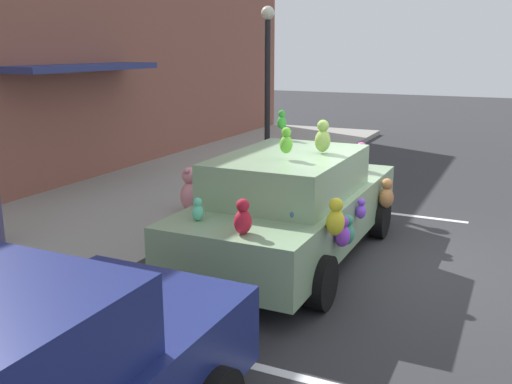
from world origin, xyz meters
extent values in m
plane|color=#2D2D30|center=(0.00, 0.00, 0.00)|extent=(60.00, 60.00, 0.00)
cube|color=gray|center=(0.00, 5.00, 0.07)|extent=(24.00, 4.00, 0.15)
cube|color=navy|center=(1.45, 6.60, 2.55)|extent=(3.60, 1.10, 0.12)
cube|color=silver|center=(2.49, 1.00, 0.00)|extent=(0.12, 3.60, 0.01)
cube|color=silver|center=(-3.21, 1.00, 0.00)|extent=(0.12, 3.60, 0.01)
cube|color=#84A47B|center=(-0.33, 1.32, 0.64)|extent=(4.59, 1.80, 0.68)
cube|color=#84A47B|center=(-0.56, 1.32, 1.26)|extent=(2.39, 1.58, 0.56)
cylinder|color=black|center=(1.09, 2.22, 0.32)|extent=(0.64, 0.22, 0.64)
cylinder|color=black|center=(1.09, 0.43, 0.32)|extent=(0.64, 0.22, 0.64)
cylinder|color=black|center=(-1.76, 2.22, 0.32)|extent=(0.64, 0.22, 0.64)
cylinder|color=black|center=(-1.76, 0.43, 0.32)|extent=(0.64, 0.22, 0.64)
ellipsoid|color=#58A5F1|center=(-1.18, 1.72, 1.10)|extent=(0.20, 0.16, 0.23)
sphere|color=#58A5F1|center=(-1.18, 1.72, 1.26)|extent=(0.13, 0.13, 0.13)
ellipsoid|color=#B61B2F|center=(-2.35, 1.13, 1.12)|extent=(0.23, 0.19, 0.27)
sphere|color=#B61B2F|center=(-2.35, 1.13, 1.30)|extent=(0.14, 0.14, 0.14)
ellipsoid|color=#933274|center=(1.36, 1.69, 1.09)|extent=(0.18, 0.14, 0.21)
sphere|color=#933274|center=(1.36, 1.69, 1.23)|extent=(0.11, 0.11, 0.11)
ellipsoid|color=#42DDBD|center=(0.40, 0.64, 1.14)|extent=(0.26, 0.21, 0.31)
sphere|color=#42DDBD|center=(0.40, 0.64, 1.35)|extent=(0.17, 0.17, 0.17)
ellipsoid|color=#358C6B|center=(-1.07, 0.34, 0.70)|extent=(0.22, 0.18, 0.26)
sphere|color=#358C6B|center=(-1.07, 0.34, 0.88)|extent=(0.14, 0.14, 0.14)
ellipsoid|color=#34638E|center=(-1.68, 0.80, 1.08)|extent=(0.16, 0.13, 0.19)
sphere|color=#34638E|center=(-1.68, 0.80, 1.21)|extent=(0.10, 0.10, 0.10)
ellipsoid|color=purple|center=(-1.28, 0.33, 0.75)|extent=(0.22, 0.18, 0.26)
sphere|color=purple|center=(-1.28, 0.33, 0.93)|extent=(0.14, 0.14, 0.14)
ellipsoid|color=gold|center=(-1.63, 0.32, 1.02)|extent=(0.25, 0.21, 0.30)
sphere|color=gold|center=(-1.63, 0.32, 1.22)|extent=(0.16, 0.16, 0.16)
ellipsoid|color=#89AD4B|center=(-0.32, 0.94, 1.71)|extent=(0.25, 0.21, 0.30)
sphere|color=#89AD4B|center=(-0.32, 0.94, 1.92)|extent=(0.16, 0.16, 0.16)
ellipsoid|color=#7E45E6|center=(-0.37, 0.36, 0.81)|extent=(0.16, 0.13, 0.19)
sphere|color=#7E45E6|center=(-0.37, 0.36, 0.94)|extent=(0.10, 0.10, 0.10)
ellipsoid|color=#AC7140|center=(0.97, 0.31, 0.68)|extent=(0.27, 0.22, 0.32)
sphere|color=#AC7140|center=(0.97, 0.31, 0.90)|extent=(0.17, 0.17, 0.17)
ellipsoid|color=#5CD4A4|center=(-2.13, 1.82, 1.08)|extent=(0.16, 0.13, 0.19)
sphere|color=#5CD4A4|center=(-2.13, 1.82, 1.20)|extent=(0.10, 0.10, 0.10)
ellipsoid|color=#67C835|center=(-0.94, 1.22, 1.74)|extent=(0.19, 0.16, 0.23)
sphere|color=#67C835|center=(-0.94, 1.22, 1.90)|extent=(0.12, 0.12, 0.12)
ellipsoid|color=#D857A7|center=(1.34, 0.84, 1.15)|extent=(0.28, 0.23, 0.33)
sphere|color=#D857A7|center=(1.34, 0.84, 1.37)|extent=(0.18, 0.18, 0.18)
ellipsoid|color=#A41068|center=(-1.33, 0.70, 1.11)|extent=(0.21, 0.17, 0.25)
sphere|color=#A41068|center=(-1.33, 0.70, 1.28)|extent=(0.14, 0.14, 0.14)
ellipsoid|color=green|center=(0.56, 1.91, 1.81)|extent=(0.17, 0.14, 0.20)
sphere|color=green|center=(0.56, 1.91, 1.94)|extent=(0.11, 0.11, 0.11)
cylinder|color=black|center=(-4.35, 2.12, 0.32)|extent=(0.64, 0.22, 0.64)
ellipsoid|color=pink|center=(0.67, 3.66, 0.41)|extent=(0.41, 0.34, 0.52)
sphere|color=pink|center=(0.67, 3.66, 0.78)|extent=(0.29, 0.29, 0.29)
sphere|color=pink|center=(0.56, 3.66, 0.88)|extent=(0.12, 0.12, 0.12)
sphere|color=pink|center=(0.77, 3.66, 0.88)|extent=(0.12, 0.12, 0.12)
cylinder|color=black|center=(3.58, 3.50, 1.81)|extent=(0.12, 0.12, 3.33)
sphere|color=#EAEACC|center=(3.58, 3.50, 3.62)|extent=(0.28, 0.28, 0.28)
camera|label=1|loc=(-7.57, -1.49, 2.93)|focal=40.01mm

